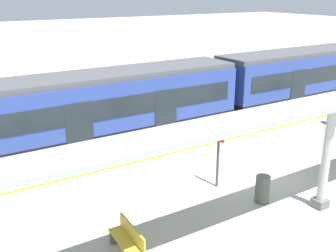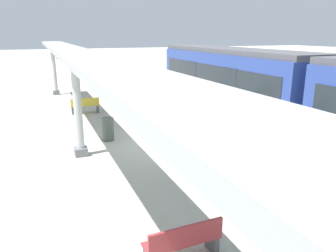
{
  "view_description": "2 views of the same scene",
  "coord_description": "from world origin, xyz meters",
  "px_view_note": "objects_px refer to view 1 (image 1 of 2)",
  "views": [
    {
      "loc": [
        10.29,
        -10.13,
        6.78
      ],
      "look_at": [
        -1.15,
        -3.02,
        2.14
      ],
      "focal_mm": 42.36,
      "sensor_mm": 36.0,
      "label": 1
    },
    {
      "loc": [
        4.39,
        11.46,
        4.21
      ],
      "look_at": [
        0.67,
        2.28,
        1.39
      ],
      "focal_mm": 34.72,
      "sensor_mm": 36.0,
      "label": 2
    }
  ],
  "objects_px": {
    "train_near_carriage": "(112,109)",
    "bench_mid_platform": "(128,240)",
    "canopy_pillar_second": "(326,157)",
    "trash_bin": "(262,189)",
    "platform_info_sign": "(218,153)",
    "train_far_carriage": "(304,78)"
  },
  "relations": [
    {
      "from": "train_near_carriage",
      "to": "platform_info_sign",
      "type": "distance_m",
      "value": 5.7
    },
    {
      "from": "canopy_pillar_second",
      "to": "trash_bin",
      "type": "height_order",
      "value": "canopy_pillar_second"
    },
    {
      "from": "train_near_carriage",
      "to": "bench_mid_platform",
      "type": "xyz_separation_m",
      "value": [
        7.3,
        -2.89,
        -1.38
      ]
    },
    {
      "from": "bench_mid_platform",
      "to": "train_near_carriage",
      "type": "bearing_deg",
      "value": 158.39
    },
    {
      "from": "train_near_carriage",
      "to": "trash_bin",
      "type": "height_order",
      "value": "train_near_carriage"
    },
    {
      "from": "train_far_carriage",
      "to": "canopy_pillar_second",
      "type": "relative_size",
      "value": 3.36
    },
    {
      "from": "train_near_carriage",
      "to": "canopy_pillar_second",
      "type": "height_order",
      "value": "canopy_pillar_second"
    },
    {
      "from": "canopy_pillar_second",
      "to": "platform_info_sign",
      "type": "xyz_separation_m",
      "value": [
        -2.94,
        -1.96,
        -0.47
      ]
    },
    {
      "from": "canopy_pillar_second",
      "to": "trash_bin",
      "type": "xyz_separation_m",
      "value": [
        -1.27,
        -1.37,
        -1.32
      ]
    },
    {
      "from": "train_far_carriage",
      "to": "canopy_pillar_second",
      "type": "height_order",
      "value": "canopy_pillar_second"
    },
    {
      "from": "train_far_carriage",
      "to": "train_near_carriage",
      "type": "bearing_deg",
      "value": -90.0
    },
    {
      "from": "train_far_carriage",
      "to": "bench_mid_platform",
      "type": "distance_m",
      "value": 17.05
    },
    {
      "from": "train_near_carriage",
      "to": "bench_mid_platform",
      "type": "height_order",
      "value": "train_near_carriage"
    },
    {
      "from": "canopy_pillar_second",
      "to": "platform_info_sign",
      "type": "relative_size",
      "value": 1.61
    },
    {
      "from": "train_near_carriage",
      "to": "canopy_pillar_second",
      "type": "distance_m",
      "value": 9.12
    },
    {
      "from": "canopy_pillar_second",
      "to": "trash_bin",
      "type": "relative_size",
      "value": 3.76
    },
    {
      "from": "bench_mid_platform",
      "to": "platform_info_sign",
      "type": "xyz_separation_m",
      "value": [
        -1.85,
        4.49,
        0.89
      ]
    },
    {
      "from": "train_near_carriage",
      "to": "trash_bin",
      "type": "relative_size",
      "value": 12.64
    },
    {
      "from": "trash_bin",
      "to": "platform_info_sign",
      "type": "xyz_separation_m",
      "value": [
        -1.67,
        -0.59,
        0.86
      ]
    },
    {
      "from": "train_near_carriage",
      "to": "train_far_carriage",
      "type": "relative_size",
      "value": 1.0
    },
    {
      "from": "train_far_carriage",
      "to": "trash_bin",
      "type": "distance_m",
      "value": 12.56
    },
    {
      "from": "train_far_carriage",
      "to": "platform_info_sign",
      "type": "xyz_separation_m",
      "value": [
        5.45,
        -10.85,
        -0.5
      ]
    }
  ]
}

